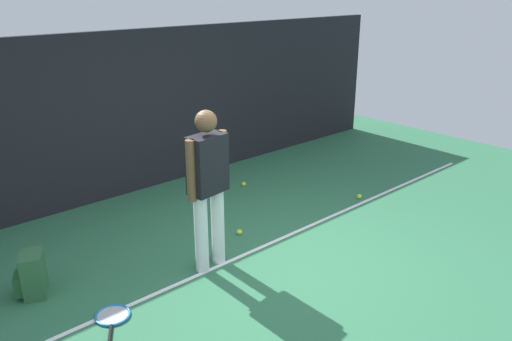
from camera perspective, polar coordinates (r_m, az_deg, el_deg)
ground_plane at (r=5.50m, az=2.83°, el=-10.90°), size 12.00×12.00×0.00m
back_fence at (r=7.35m, az=-13.73°, el=6.21°), size 10.00×0.10×2.27m
court_line at (r=5.81m, az=-0.57°, el=-9.05°), size 9.00×0.05×0.00m
tennis_player at (r=5.16m, az=-5.38°, el=-1.21°), size 0.53×0.27×1.70m
tennis_racket at (r=4.96m, az=-15.73°, el=-15.49°), size 0.47×0.62×0.03m
backpack at (r=5.43m, az=-23.73°, el=-10.66°), size 0.36×0.36×0.44m
tennis_ball_near_player at (r=7.30m, az=11.47°, el=-2.86°), size 0.07×0.07×0.07m
tennis_ball_by_fence at (r=6.17m, az=-1.85°, el=-6.89°), size 0.07×0.07×0.07m
tennis_ball_mid_court at (r=6.13m, az=-23.07°, el=-8.86°), size 0.07×0.07×0.07m
tennis_ball_far_left at (r=7.59m, az=-1.38°, el=-1.51°), size 0.07×0.07×0.07m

